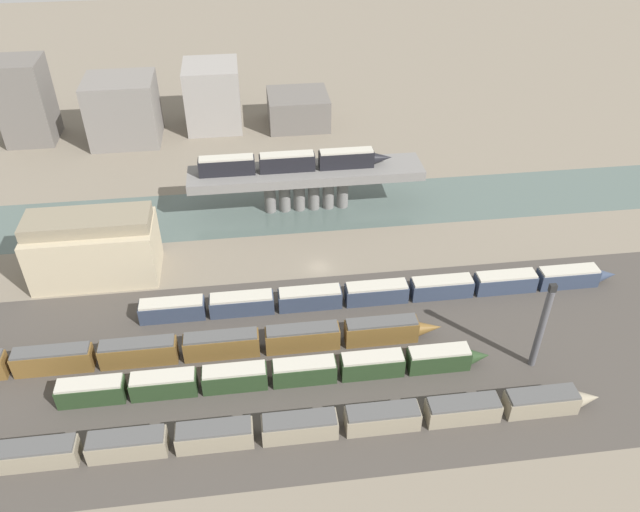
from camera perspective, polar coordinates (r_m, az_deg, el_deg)
name	(u,v)px	position (r m, az deg, el deg)	size (l,w,h in m)	color
ground_plane	(319,267)	(115.70, -0.10, -1.03)	(400.00, 400.00, 0.00)	#756B5B
railbed_yard	(338,360)	(97.90, 1.68, -9.52)	(280.00, 42.00, 0.01)	#423D38
river_water	(307,208)	(132.71, -1.23, 4.39)	(320.00, 18.36, 0.01)	#4C5B56
bridge	(306,178)	(128.99, -1.27, 7.15)	(47.97, 8.89, 9.37)	slate
train_on_bridge	(293,162)	(126.93, -2.46, 8.60)	(39.19, 2.67, 3.75)	black
train_yard_near	(268,430)	(87.35, -4.80, -15.57)	(93.74, 3.16, 3.42)	gray
train_yard_mid	(278,374)	(93.73, -3.89, -10.69)	(63.98, 2.91, 3.65)	#23381E
train_yard_far	(188,348)	(99.04, -11.94, -8.21)	(78.70, 2.77, 4.11)	brown
train_yard_outer	(385,292)	(107.94, 5.92, -3.29)	(83.63, 3.02, 3.51)	#2D384C
warehouse_building	(94,248)	(117.48, -19.98, 0.73)	(21.85, 10.92, 12.64)	tan
signal_tower	(542,327)	(97.61, 19.60, -6.16)	(1.06, 1.06, 15.68)	#4C4C51
city_block_far_left	(25,101)	(173.61, -25.33, 12.70)	(11.47, 11.81, 20.43)	#605B56
city_block_left	(123,110)	(165.67, -17.54, 12.61)	(16.65, 14.45, 15.94)	slate
city_block_center	(213,96)	(168.51, -9.78, 14.24)	(13.80, 15.01, 16.39)	gray
city_block_right	(298,109)	(168.64, -2.02, 13.27)	(15.61, 14.50, 8.30)	#605B56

